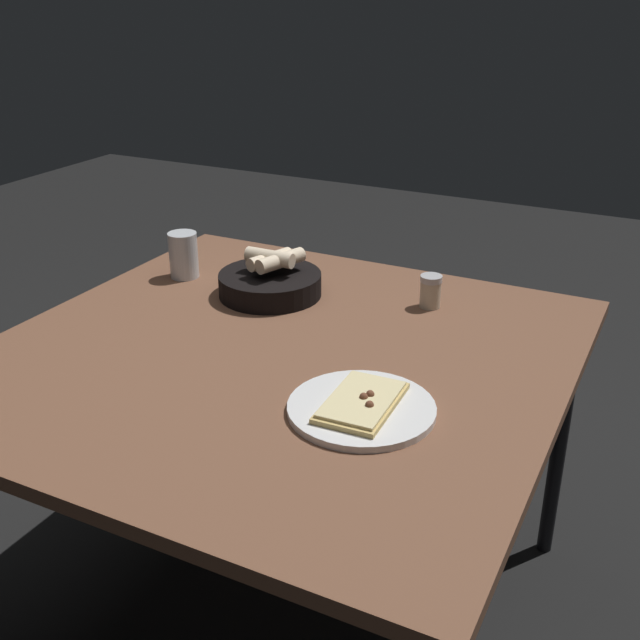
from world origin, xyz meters
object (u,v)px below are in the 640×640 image
dining_table (278,371)px  pepper_shaker (430,293)px  beer_glass (184,258)px  bread_basket (271,281)px  pizza_plate (362,407)px

dining_table → pepper_shaker: bearing=-29.8°
beer_glass → pepper_shaker: beer_glass is taller
dining_table → bread_basket: bread_basket is taller
pizza_plate → bread_basket: bearing=46.1°
dining_table → pepper_shaker: size_ratio=14.88×
pizza_plate → beer_glass: size_ratio=2.28×
beer_glass → pepper_shaker: size_ratio=1.50×
pizza_plate → beer_glass: beer_glass is taller
dining_table → pizza_plate: size_ratio=4.34×
pizza_plate → bread_basket: (0.41, 0.43, 0.03)m
beer_glass → pepper_shaker: 0.66m
dining_table → pizza_plate: (-0.15, -0.26, 0.06)m
pizza_plate → bread_basket: size_ratio=1.07×
bread_basket → beer_glass: (0.01, 0.27, 0.02)m
beer_glass → pepper_shaker: (0.10, -0.65, -0.02)m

